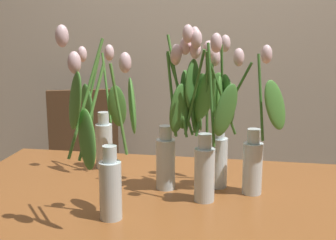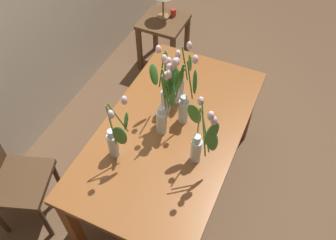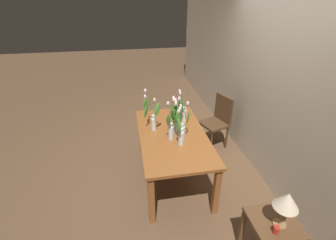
% 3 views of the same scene
% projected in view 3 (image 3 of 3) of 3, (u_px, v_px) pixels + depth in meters
% --- Properties ---
extents(ground_plane, '(18.00, 18.00, 0.00)m').
position_uv_depth(ground_plane, '(172.00, 176.00, 3.57)').
color(ground_plane, brown).
extents(room_wall_rear, '(9.00, 0.10, 2.70)m').
position_uv_depth(room_wall_rear, '(273.00, 86.00, 3.14)').
color(room_wall_rear, beige).
rests_on(room_wall_rear, ground).
extents(dining_table, '(1.60, 0.90, 0.74)m').
position_uv_depth(dining_table, '(173.00, 140.00, 3.26)').
color(dining_table, brown).
rests_on(dining_table, ground).
extents(tulip_vase_0, '(0.28, 0.12, 0.52)m').
position_uv_depth(tulip_vase_0, '(180.00, 132.00, 2.93)').
color(tulip_vase_0, silver).
rests_on(tulip_vase_0, dining_table).
extents(tulip_vase_1, '(0.15, 0.25, 0.57)m').
position_uv_depth(tulip_vase_1, '(181.00, 124.00, 3.03)').
color(tulip_vase_1, silver).
rests_on(tulip_vase_1, dining_table).
extents(tulip_vase_2, '(0.20, 0.25, 0.58)m').
position_uv_depth(tulip_vase_2, '(152.00, 116.00, 3.23)').
color(tulip_vase_2, silver).
rests_on(tulip_vase_2, dining_table).
extents(tulip_vase_3, '(0.16, 0.12, 0.58)m').
position_uv_depth(tulip_vase_3, '(176.00, 119.00, 3.12)').
color(tulip_vase_3, silver).
rests_on(tulip_vase_3, dining_table).
extents(tulip_vase_4, '(0.25, 0.22, 0.56)m').
position_uv_depth(tulip_vase_4, '(173.00, 123.00, 3.02)').
color(tulip_vase_4, silver).
rests_on(tulip_vase_4, dining_table).
extents(tulip_vase_5, '(0.20, 0.16, 0.50)m').
position_uv_depth(tulip_vase_5, '(183.00, 111.00, 3.46)').
color(tulip_vase_5, silver).
rests_on(tulip_vase_5, dining_table).
extents(dining_chair, '(0.51, 0.51, 0.93)m').
position_uv_depth(dining_chair, '(218.00, 119.00, 4.06)').
color(dining_chair, '#4C331E').
rests_on(dining_chair, ground).
extents(side_table, '(0.44, 0.44, 0.55)m').
position_uv_depth(side_table, '(272.00, 230.00, 2.28)').
color(side_table, brown).
rests_on(side_table, ground).
extents(table_lamp, '(0.22, 0.22, 0.40)m').
position_uv_depth(table_lamp, '(287.00, 201.00, 2.05)').
color(table_lamp, olive).
rests_on(table_lamp, side_table).
extents(pillar_candle, '(0.06, 0.06, 0.07)m').
position_uv_depth(pillar_candle, '(276.00, 230.00, 2.10)').
color(pillar_candle, '#B72D23').
rests_on(pillar_candle, side_table).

